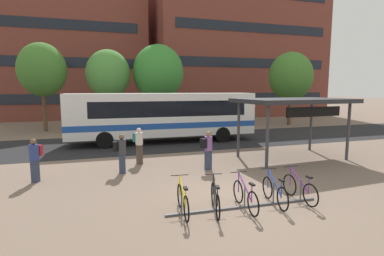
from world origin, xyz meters
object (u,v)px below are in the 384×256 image
at_px(transit_shelter, 294,103).
at_px(street_tree_3, 42,70).
at_px(parked_bicycle_black_1, 215,199).
at_px(commuter_black_pack_1, 208,148).
at_px(parked_bicycle_yellow_0, 183,201).
at_px(commuter_teal_pack_3, 139,143).
at_px(street_tree_2, 108,74).
at_px(street_tree_1, 291,77).
at_px(commuter_red_pack_0, 35,157).
at_px(parked_bicycle_purple_2, 245,196).
at_px(parked_bicycle_purple_4, 300,189).
at_px(commuter_black_pack_2, 121,151).
at_px(street_tree_0, 158,73).
at_px(city_bus, 162,115).
at_px(parked_bicycle_blue_3, 275,192).

xyz_separation_m(transit_shelter, street_tree_3, (-13.41, 14.52, 2.19)).
bearing_deg(parked_bicycle_black_1, commuter_black_pack_1, -3.35).
bearing_deg(transit_shelter, parked_bicycle_yellow_0, -148.46).
bearing_deg(commuter_teal_pack_3, street_tree_2, 158.70).
distance_m(street_tree_1, street_tree_3, 22.01).
bearing_deg(street_tree_1, commuter_red_pack_0, -148.12).
height_order(parked_bicycle_purple_2, parked_bicycle_purple_4, same).
xyz_separation_m(commuter_black_pack_2, commuter_teal_pack_3, (0.91, 1.38, 0.04)).
relative_size(parked_bicycle_purple_2, transit_shelter, 0.31).
bearing_deg(street_tree_2, street_tree_0, -3.42).
xyz_separation_m(city_bus, parked_bicycle_purple_4, (1.91, -11.56, -1.39)).
bearing_deg(parked_bicycle_yellow_0, city_bus, -3.64).
bearing_deg(city_bus, transit_shelter, 129.63).
bearing_deg(commuter_black_pack_2, street_tree_1, 40.75).
bearing_deg(commuter_teal_pack_3, parked_bicycle_yellow_0, -20.94).
distance_m(commuter_red_pack_0, street_tree_3, 15.53).
distance_m(transit_shelter, commuter_black_pack_2, 8.61).
height_order(commuter_teal_pack_3, street_tree_3, street_tree_3).
distance_m(commuter_black_pack_2, street_tree_1, 21.18).
xyz_separation_m(commuter_teal_pack_3, street_tree_2, (-0.78, 12.99, 3.75)).
relative_size(parked_bicycle_purple_2, commuter_teal_pack_3, 1.02).
distance_m(parked_bicycle_purple_4, street_tree_2, 20.28).
bearing_deg(transit_shelter, parked_bicycle_black_1, -143.75).
relative_size(city_bus, parked_bicycle_purple_2, 7.00).
bearing_deg(street_tree_1, parked_bicycle_black_1, -130.56).
bearing_deg(street_tree_1, parked_bicycle_blue_3, -126.61).
xyz_separation_m(parked_bicycle_blue_3, commuter_black_pack_2, (-4.16, 4.84, 0.56)).
bearing_deg(parked_bicycle_yellow_0, street_tree_2, 9.08).
xyz_separation_m(city_bus, street_tree_3, (-8.17, 7.94, 3.22)).
relative_size(commuter_black_pack_2, street_tree_2, 0.24).
relative_size(parked_bicycle_purple_2, commuter_red_pack_0, 1.04).
distance_m(street_tree_0, street_tree_1, 12.59).
distance_m(commuter_teal_pack_3, street_tree_2, 13.54).
distance_m(parked_bicycle_blue_3, commuter_red_pack_0, 8.69).
relative_size(parked_bicycle_black_1, street_tree_2, 0.25).
height_order(commuter_red_pack_0, street_tree_3, street_tree_3).
bearing_deg(commuter_black_pack_1, parked_bicycle_yellow_0, -133.96).
bearing_deg(commuter_red_pack_0, commuter_black_pack_1, 112.18).
bearing_deg(transit_shelter, parked_bicycle_purple_4, -126.56).
distance_m(parked_bicycle_yellow_0, parked_bicycle_black_1, 0.92).
height_order(parked_bicycle_yellow_0, street_tree_0, street_tree_0).
bearing_deg(commuter_red_pack_0, street_tree_3, -147.73).
bearing_deg(street_tree_2, commuter_teal_pack_3, -86.57).
bearing_deg(parked_bicycle_purple_2, commuter_red_pack_0, 56.08).
distance_m(parked_bicycle_blue_3, commuter_teal_pack_3, 7.04).
relative_size(parked_bicycle_yellow_0, parked_bicycle_purple_4, 1.00).
distance_m(parked_bicycle_purple_2, parked_bicycle_purple_4, 1.93).
height_order(commuter_red_pack_0, commuter_black_pack_2, commuter_red_pack_0).
xyz_separation_m(parked_bicycle_purple_2, transit_shelter, (5.27, 5.07, 2.43)).
relative_size(parked_bicycle_purple_4, commuter_black_pack_1, 1.02).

